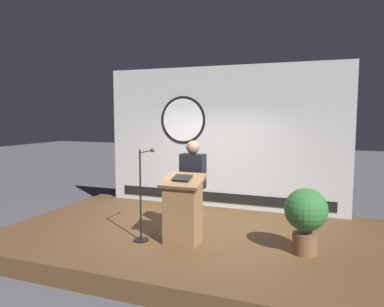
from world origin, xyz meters
TOP-DOWN VIEW (x-y plane):
  - ground_plane at (0.00, 0.00)m, footprint 40.00×40.00m
  - stage_platform at (0.00, 0.00)m, footprint 6.40×4.00m
  - banner_display at (-0.02, 1.85)m, footprint 5.28×0.12m
  - podium at (0.10, -0.55)m, footprint 0.64×0.49m
  - speaker_person at (0.09, -0.07)m, footprint 0.40×0.26m
  - microphone_stand at (-0.56, -0.64)m, footprint 0.24×0.58m
  - potted_plant at (1.92, -0.32)m, footprint 0.62×0.62m

SIDE VIEW (x-z plane):
  - ground_plane at x=0.00m, z-range 0.00..0.00m
  - stage_platform at x=0.00m, z-range 0.00..0.30m
  - microphone_stand at x=-0.56m, z-range 0.09..1.55m
  - podium at x=0.10m, z-range 0.28..1.37m
  - potted_plant at x=1.92m, z-range 0.40..1.36m
  - speaker_person at x=0.09m, z-range 0.31..1.89m
  - banner_display at x=-0.02m, z-range 0.29..3.32m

